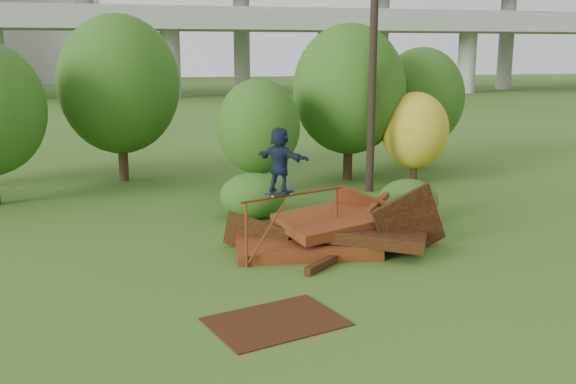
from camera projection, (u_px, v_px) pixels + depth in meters
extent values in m
plane|color=#2D5116|center=(344.00, 278.00, 14.38)|extent=(240.00, 240.00, 0.00)
cube|color=#451A0C|center=(306.00, 244.00, 16.35)|extent=(3.79, 2.60, 0.59)
cube|color=black|center=(366.00, 234.00, 16.36)|extent=(3.59, 3.12, 0.59)
cube|color=#451A0C|center=(334.00, 220.00, 16.62)|extent=(3.17, 2.51, 0.58)
cube|color=black|center=(409.00, 225.00, 16.38)|extent=(2.18, 0.39, 2.12)
cube|color=#451A0C|center=(359.00, 216.00, 17.64)|extent=(1.54, 1.22, 1.76)
cube|color=black|center=(257.00, 236.00, 16.42)|extent=(1.63, 1.07, 1.19)
cube|color=black|center=(331.00, 260.00, 15.30)|extent=(1.68, 1.51, 0.17)
cube|color=#451A0C|center=(377.00, 204.00, 17.36)|extent=(1.11, 1.20, 0.36)
cylinder|color=maroon|center=(246.00, 235.00, 14.95)|extent=(0.06, 0.06, 1.58)
cylinder|color=maroon|center=(337.00, 218.00, 16.49)|extent=(0.06, 0.06, 1.58)
cylinder|color=maroon|center=(294.00, 195.00, 15.55)|extent=(2.84, 1.18, 0.06)
cube|color=black|center=(280.00, 193.00, 15.30)|extent=(0.76, 0.46, 0.02)
cylinder|color=silver|center=(273.00, 196.00, 15.09)|extent=(0.06, 0.05, 0.05)
cylinder|color=silver|center=(269.00, 195.00, 15.22)|extent=(0.06, 0.05, 0.05)
cylinder|color=silver|center=(291.00, 194.00, 15.39)|extent=(0.06, 0.05, 0.05)
cylinder|color=silver|center=(287.00, 192.00, 15.52)|extent=(0.06, 0.05, 0.05)
imported|color=#162039|center=(280.00, 160.00, 15.13)|extent=(1.29, 1.41, 1.56)
cube|color=#361A0B|center=(276.00, 322.00, 12.03)|extent=(2.80, 2.33, 0.03)
cylinder|color=black|center=(123.00, 155.00, 25.06)|extent=(0.37, 0.37, 2.03)
ellipsoid|color=#184412|center=(119.00, 84.00, 24.48)|extent=(4.60, 4.60, 5.29)
cylinder|color=black|center=(259.00, 176.00, 22.71)|extent=(0.31, 0.31, 1.33)
ellipsoid|color=#184412|center=(259.00, 127.00, 22.34)|extent=(2.90, 2.90, 3.34)
cylinder|color=black|center=(348.00, 155.00, 25.38)|extent=(0.36, 0.36, 1.91)
ellipsoid|color=#184412|center=(349.00, 89.00, 24.83)|extent=(4.37, 4.37, 5.03)
cylinder|color=black|center=(413.00, 169.00, 24.69)|extent=(0.29, 0.29, 1.09)
ellipsoid|color=#A58C19|center=(415.00, 130.00, 24.37)|extent=(2.54, 2.54, 2.92)
cylinder|color=black|center=(419.00, 149.00, 27.99)|extent=(0.34, 0.34, 1.68)
ellipsoid|color=#184412|center=(421.00, 97.00, 27.51)|extent=(3.69, 3.69, 4.25)
ellipsoid|color=#184412|center=(253.00, 196.00, 19.47)|extent=(2.01, 1.85, 1.39)
ellipsoid|color=#184412|center=(408.00, 201.00, 19.04)|extent=(1.82, 1.67, 1.29)
cylinder|color=black|center=(373.00, 41.00, 22.24)|extent=(0.28, 0.28, 10.70)
cube|color=gray|center=(169.00, 23.00, 69.62)|extent=(160.00, 9.00, 1.40)
cylinder|color=gray|center=(170.00, 61.00, 70.47)|extent=(2.20, 2.20, 8.00)
cylinder|color=gray|center=(327.00, 61.00, 74.63)|extent=(2.20, 2.20, 8.00)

